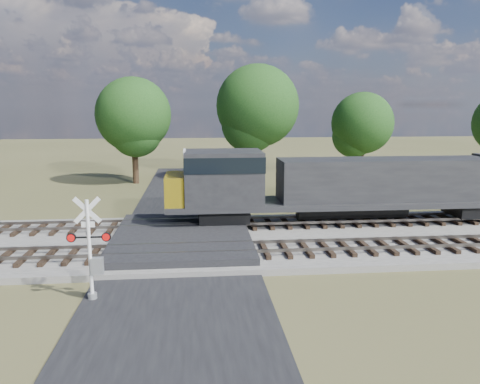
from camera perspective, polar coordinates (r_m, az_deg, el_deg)
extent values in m
plane|color=#474826|center=(24.34, -7.09, -6.70)|extent=(160.00, 160.00, 0.00)
cube|color=gray|center=(26.41, 15.27, -5.28)|extent=(140.00, 10.00, 0.30)
cube|color=black|center=(24.33, -7.09, -6.61)|extent=(7.00, 60.00, 0.08)
cube|color=#262628|center=(24.73, -7.07, -5.66)|extent=(7.00, 9.00, 0.62)
cube|color=black|center=(22.33, -2.08, -7.18)|extent=(44.00, 2.60, 0.18)
cube|color=#5F5952|center=(23.44, 18.07, -6.42)|extent=(140.00, 0.08, 0.15)
cube|color=#5F5952|center=(24.71, 16.76, -5.48)|extent=(140.00, 0.08, 0.15)
cube|color=black|center=(27.13, -2.69, -3.96)|extent=(44.00, 2.60, 0.18)
cube|color=#5F5952|center=(27.93, 14.03, -3.50)|extent=(140.00, 0.08, 0.15)
cube|color=#5F5952|center=(29.24, 13.11, -2.83)|extent=(140.00, 0.08, 0.15)
cylinder|color=silver|center=(18.12, -17.86, -6.88)|extent=(0.13, 0.13, 3.85)
cylinder|color=gray|center=(18.72, -17.54, -12.08)|extent=(0.35, 0.35, 0.29)
cube|color=silver|center=(17.73, -18.14, -2.12)|extent=(1.01, 0.04, 1.01)
cube|color=silver|center=(17.73, -18.14, -2.12)|extent=(1.01, 0.04, 1.01)
cube|color=silver|center=(17.85, -18.04, -3.78)|extent=(0.48, 0.03, 0.21)
cube|color=black|center=(17.97, -17.95, -5.26)|extent=(1.54, 0.07, 0.06)
cylinder|color=red|center=(18.13, -19.89, -5.25)|extent=(0.35, 0.10, 0.35)
cylinder|color=red|center=(17.84, -15.99, -5.27)|extent=(0.35, 0.10, 0.35)
cube|color=gray|center=(18.25, -17.01, -8.61)|extent=(0.43, 0.29, 0.63)
cylinder|color=silver|center=(30.97, -0.43, 0.76)|extent=(0.13, 0.13, 3.83)
cylinder|color=gray|center=(31.32, -0.43, -2.43)|extent=(0.34, 0.34, 0.29)
cube|color=silver|center=(30.75, -0.44, 3.58)|extent=(1.00, 0.05, 1.00)
cube|color=silver|center=(30.75, -0.44, 3.58)|extent=(1.00, 0.05, 1.00)
cube|color=silver|center=(30.82, -0.44, 2.60)|extent=(0.48, 0.04, 0.21)
cube|color=black|center=(30.89, -0.43, 1.73)|extent=(1.53, 0.08, 0.06)
cylinder|color=red|center=(30.94, 0.71, 1.74)|extent=(0.35, 0.10, 0.34)
cylinder|color=red|center=(30.85, -1.59, 1.71)|extent=(0.35, 0.10, 0.34)
cube|color=gray|center=(31.06, -0.87, -0.29)|extent=(0.43, 0.29, 0.62)
cube|color=#462D1E|center=(34.44, 9.39, 0.68)|extent=(4.72, 4.72, 2.71)
cube|color=#2C2C2E|center=(34.22, 9.46, 3.07)|extent=(5.19, 5.19, 0.19)
cylinder|color=black|center=(44.28, -12.66, 4.15)|extent=(0.56, 0.56, 4.85)
sphere|color=#173B12|center=(44.03, -12.87, 9.17)|extent=(6.79, 6.79, 6.79)
cylinder|color=black|center=(44.19, 2.11, 4.78)|extent=(0.56, 0.56, 5.46)
sphere|color=#173B12|center=(43.96, 2.15, 10.45)|extent=(7.64, 7.64, 7.64)
cylinder|color=black|center=(46.94, 14.51, 4.03)|extent=(0.56, 0.56, 4.21)
sphere|color=#173B12|center=(46.70, 14.70, 8.13)|extent=(5.89, 5.89, 5.89)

